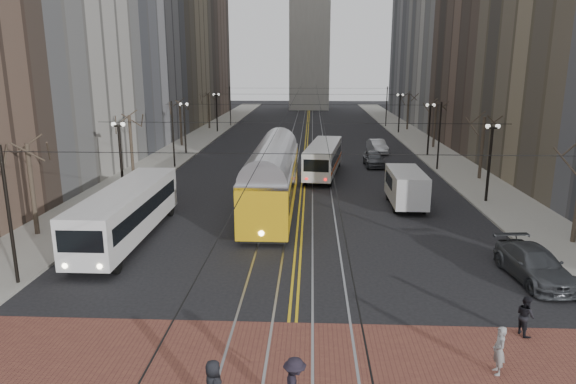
# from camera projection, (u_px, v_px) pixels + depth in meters

# --- Properties ---
(ground) EXTENTS (260.00, 260.00, 0.00)m
(ground) POSITION_uv_depth(u_px,v_px,m) (293.00, 311.00, 21.37)
(ground) COLOR black
(ground) RESTS_ON ground
(sidewalk_left) EXTENTS (5.00, 140.00, 0.15)m
(sidewalk_left) POSITION_uv_depth(u_px,v_px,m) (189.00, 145.00, 65.66)
(sidewalk_left) COLOR gray
(sidewalk_left) RESTS_ON ground
(sidewalk_right) EXTENTS (5.00, 140.00, 0.15)m
(sidewalk_right) POSITION_uv_depth(u_px,v_px,m) (426.00, 146.00, 64.32)
(sidewalk_right) COLOR gray
(sidewalk_right) RESTS_ON ground
(crosswalk_band) EXTENTS (25.00, 6.00, 0.01)m
(crosswalk_band) POSITION_uv_depth(u_px,v_px,m) (289.00, 365.00, 17.49)
(crosswalk_band) COLOR brown
(crosswalk_band) RESTS_ON ground
(streetcar_rails) EXTENTS (4.80, 130.00, 0.02)m
(streetcar_rails) POSITION_uv_depth(u_px,v_px,m) (306.00, 146.00, 65.00)
(streetcar_rails) COLOR gray
(streetcar_rails) RESTS_ON ground
(centre_lines) EXTENTS (0.42, 130.00, 0.01)m
(centre_lines) POSITION_uv_depth(u_px,v_px,m) (306.00, 146.00, 65.00)
(centre_lines) COLOR gold
(centre_lines) RESTS_ON ground
(building_left_mid) EXTENTS (16.00, 20.00, 34.00)m
(building_left_mid) POSITION_uv_depth(u_px,v_px,m) (100.00, 6.00, 63.03)
(building_left_mid) COLOR slate
(building_left_mid) RESTS_ON ground
(building_left_far) EXTENTS (16.00, 20.00, 40.00)m
(building_left_far) POSITION_uv_depth(u_px,v_px,m) (180.00, 13.00, 101.09)
(building_left_far) COLOR brown
(building_left_far) RESTS_ON ground
(building_right_mid) EXTENTS (16.00, 20.00, 34.00)m
(building_right_mid) POSITION_uv_depth(u_px,v_px,m) (523.00, 4.00, 60.74)
(building_right_mid) COLOR brown
(building_right_mid) RESTS_ON ground
(building_right_far) EXTENTS (16.00, 20.00, 40.00)m
(building_right_far) POSITION_uv_depth(u_px,v_px,m) (442.00, 12.00, 98.81)
(building_right_far) COLOR slate
(building_right_far) RESTS_ON ground
(lamp_posts) EXTENTS (27.60, 57.20, 5.60)m
(lamp_posts) POSITION_uv_depth(u_px,v_px,m) (304.00, 143.00, 48.58)
(lamp_posts) COLOR black
(lamp_posts) RESTS_ON ground
(street_trees) EXTENTS (31.68, 53.28, 5.60)m
(street_trees) POSITION_uv_depth(u_px,v_px,m) (305.00, 134.00, 54.88)
(street_trees) COLOR #382D23
(street_trees) RESTS_ON ground
(trolley_wires) EXTENTS (25.96, 120.00, 6.60)m
(trolley_wires) POSITION_uv_depth(u_px,v_px,m) (305.00, 125.00, 54.24)
(trolley_wires) COLOR black
(trolley_wires) RESTS_ON ground
(transit_bus) EXTENTS (2.61, 12.38, 3.09)m
(transit_bus) POSITION_uv_depth(u_px,v_px,m) (127.00, 215.00, 29.73)
(transit_bus) COLOR silver
(transit_bus) RESTS_ON ground
(streetcar) EXTENTS (3.04, 16.02, 3.77)m
(streetcar) POSITION_uv_depth(u_px,v_px,m) (273.00, 184.00, 35.98)
(streetcar) COLOR gold
(streetcar) RESTS_ON ground
(rear_bus) EXTENTS (3.88, 11.45, 2.93)m
(rear_bus) POSITION_uv_depth(u_px,v_px,m) (323.00, 160.00, 47.45)
(rear_bus) COLOR silver
(rear_bus) RESTS_ON ground
(cargo_van) EXTENTS (2.32, 5.95, 2.62)m
(cargo_van) POSITION_uv_depth(u_px,v_px,m) (406.00, 189.00, 36.90)
(cargo_van) COLOR silver
(cargo_van) RESTS_ON ground
(sedan_grey) EXTENTS (2.00, 4.72, 1.59)m
(sedan_grey) POSITION_uv_depth(u_px,v_px,m) (374.00, 159.00, 51.81)
(sedan_grey) COLOR #45484D
(sedan_grey) RESTS_ON ground
(sedan_silver) EXTENTS (2.18, 4.84, 1.54)m
(sedan_silver) POSITION_uv_depth(u_px,v_px,m) (377.00, 146.00, 59.77)
(sedan_silver) COLOR #ADB1B5
(sedan_silver) RESTS_ON ground
(sedan_parked) EXTENTS (2.62, 5.47, 1.54)m
(sedan_parked) POSITION_uv_depth(u_px,v_px,m) (534.00, 264.00, 24.36)
(sedan_parked) COLOR #3D4145
(sedan_parked) RESTS_ON ground
(pedestrian_b) EXTENTS (0.43, 0.63, 1.68)m
(pedestrian_b) POSITION_uv_depth(u_px,v_px,m) (499.00, 350.00, 16.85)
(pedestrian_b) COLOR gray
(pedestrian_b) RESTS_ON crosswalk_band
(pedestrian_c) EXTENTS (0.75, 0.87, 1.56)m
(pedestrian_c) POSITION_uv_depth(u_px,v_px,m) (525.00, 315.00, 19.33)
(pedestrian_c) COLOR black
(pedestrian_c) RESTS_ON crosswalk_band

